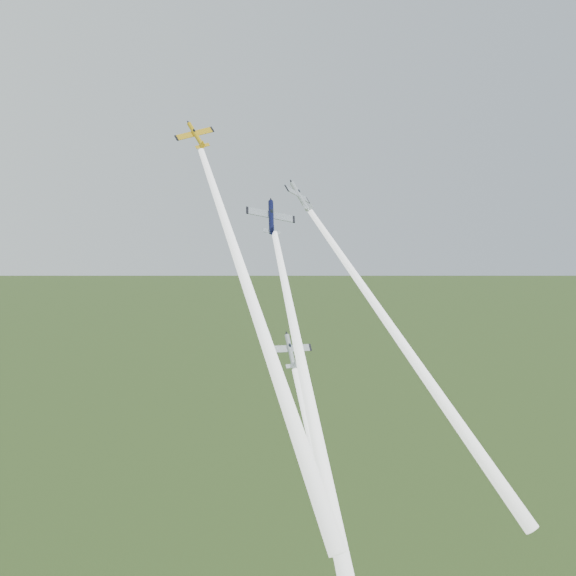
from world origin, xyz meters
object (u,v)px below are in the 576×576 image
object	(u,v)px
plane_navy	(271,217)
plane_silver_low	(290,351)
plane_silver_right	(300,196)
plane_yellow	(196,135)

from	to	relation	value
plane_navy	plane_silver_low	distance (m)	22.58
plane_navy	plane_silver_right	bearing A→B (deg)	34.54
plane_navy	plane_silver_low	world-z (taller)	plane_navy
plane_silver_low	plane_silver_right	bearing A→B (deg)	64.42
plane_silver_right	plane_silver_low	distance (m)	28.20
plane_navy	plane_silver_right	xyz separation A→B (m)	(7.31, 1.92, 3.40)
plane_yellow	plane_silver_low	world-z (taller)	plane_yellow
plane_navy	plane_silver_low	xyz separation A→B (m)	(-2.89, -9.25, -20.40)
plane_yellow	plane_silver_right	world-z (taller)	plane_yellow
plane_silver_low	plane_yellow	bearing A→B (deg)	132.25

